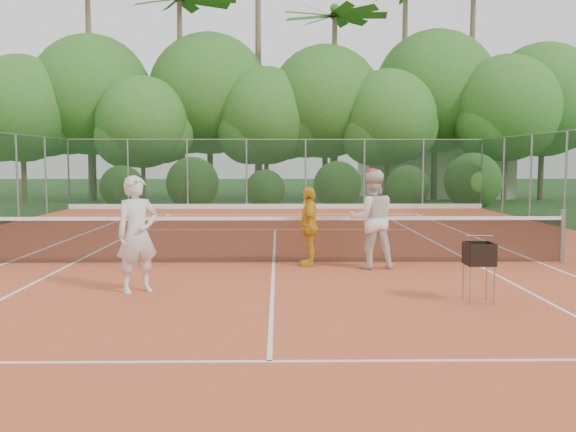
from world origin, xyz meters
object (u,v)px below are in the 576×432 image
object	(u,v)px
player_center_grp	(372,219)
ball_hopper	(479,255)
player_white	(137,234)
player_yellow	(309,226)

from	to	relation	value
player_center_grp	ball_hopper	distance (m)	3.30
player_white	player_yellow	xyz separation A→B (m)	(2.86, 2.56, -0.14)
player_white	player_center_grp	world-z (taller)	player_center_grp
player_center_grp	player_yellow	world-z (taller)	player_center_grp
player_yellow	ball_hopper	xyz separation A→B (m)	(2.35, -3.40, -0.08)
player_white	ball_hopper	size ratio (longest dim) A/B	2.08
player_white	player_yellow	bearing A→B (deg)	8.34
player_white	player_yellow	distance (m)	3.84
player_center_grp	ball_hopper	xyz separation A→B (m)	(1.14, -3.08, -0.25)
player_white	ball_hopper	xyz separation A→B (m)	(5.21, -0.85, -0.22)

